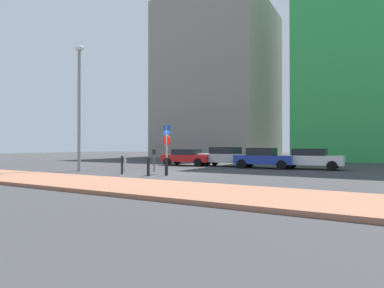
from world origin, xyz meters
name	(u,v)px	position (x,y,z in m)	size (l,w,h in m)	color
ground_plane	(170,175)	(0.00, 0.00, 0.00)	(120.00, 120.00, 0.00)	#38383A
sidewalk_brick	(96,183)	(0.00, -5.45, 0.07)	(40.00, 3.73, 0.14)	#9E664C
parked_car_red	(187,157)	(-3.41, 7.63, 0.71)	(4.18, 2.02, 1.34)	red
parked_car_silver	(227,156)	(-0.15, 8.25, 0.78)	(4.67, 2.19, 1.51)	#B7BABF
parked_car_blue	(264,158)	(3.04, 7.51, 0.75)	(4.12, 2.05, 1.46)	#1E389E
parked_car_white	(311,158)	(6.14, 8.05, 0.75)	(4.15, 1.93, 1.41)	white
parking_sign_post	(167,143)	(-0.58, 0.53, 1.78)	(0.59, 0.16, 2.84)	gray
parking_meter	(154,157)	(-1.90, 1.09, 0.89)	(0.18, 0.14, 1.38)	#4C4C51
street_lamp	(79,98)	(-6.26, -0.92, 4.59)	(0.70, 0.36, 7.91)	gray
traffic_bollard_near	(122,165)	(-2.45, -1.18, 0.52)	(0.12, 0.12, 1.04)	black
traffic_bollard_mid	(148,167)	(-0.49, -1.33, 0.50)	(0.15, 0.15, 0.99)	black
traffic_bollard_far	(166,167)	(0.16, -0.59, 0.48)	(0.17, 0.17, 0.96)	black
traffic_bollard_edge	(125,163)	(-3.83, 0.62, 0.52)	(0.15, 0.15, 1.04)	#B7B7BC
building_under_construction	(219,83)	(-10.09, 28.55, 11.04)	(14.91, 15.54, 22.08)	gray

